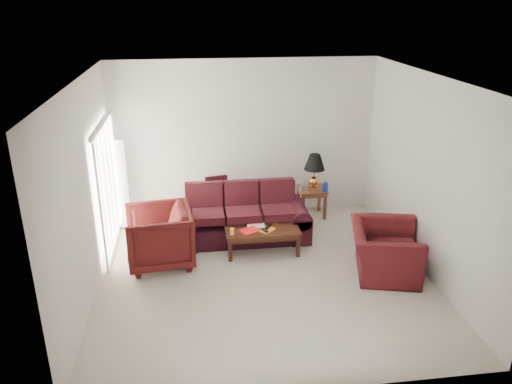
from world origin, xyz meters
TOP-DOWN VIEW (x-y plane):
  - floor at (0.00, 0.00)m, footprint 5.00×5.00m
  - blinds at (-2.42, 1.30)m, footprint 0.10×2.00m
  - sofa at (-0.18, 1.30)m, footprint 2.34×1.07m
  - throw_pillow at (-0.58, 2.05)m, footprint 0.44×0.28m
  - end_table at (1.26, 2.10)m, footprint 0.57×0.57m
  - table_lamp at (1.30, 2.15)m, footprint 0.49×0.49m
  - clock at (1.07, 1.97)m, footprint 0.14×0.07m
  - blue_canister at (1.47, 1.89)m, footprint 0.14×0.14m
  - picture_frame at (1.06, 2.31)m, footprint 0.18×0.18m
  - floor_lamp at (-2.31, 2.09)m, footprint 0.33×0.33m
  - armchair_left at (-1.59, 0.59)m, footprint 1.13×1.11m
  - armchair_right at (1.86, -0.17)m, footprint 1.29×1.39m
  - coffee_table at (0.09, 0.75)m, footprint 1.23×0.62m
  - magazine_red at (-0.13, 0.69)m, footprint 0.37×0.35m
  - magazine_white at (-0.00, 0.85)m, footprint 0.31×0.25m
  - magazine_orange at (0.16, 0.68)m, footprint 0.32×0.32m
  - remote_a at (0.11, 0.63)m, footprint 0.12×0.18m
  - remote_b at (0.19, 0.74)m, footprint 0.16×0.18m
  - yellow_glass at (-0.43, 0.59)m, footprint 0.08×0.08m

SIDE VIEW (x-z plane):
  - floor at x=0.00m, z-range 0.00..0.00m
  - coffee_table at x=0.09m, z-range 0.00..0.43m
  - end_table at x=1.26m, z-range 0.00..0.58m
  - armchair_right at x=1.86m, z-range 0.00..0.76m
  - magazine_orange at x=0.16m, z-range 0.43..0.44m
  - magazine_white at x=0.00m, z-range 0.43..0.45m
  - magazine_red at x=-0.13m, z-range 0.43..0.45m
  - remote_a at x=0.11m, z-range 0.45..0.47m
  - remote_b at x=0.19m, z-range 0.45..0.47m
  - armchair_left at x=-1.59m, z-range 0.00..0.94m
  - sofa at x=-0.18m, z-range 0.00..0.94m
  - yellow_glass at x=-0.43m, z-range 0.43..0.54m
  - clock at x=1.07m, z-range 0.58..0.71m
  - picture_frame at x=1.06m, z-range 0.63..0.67m
  - blue_canister at x=1.47m, z-range 0.58..0.75m
  - throw_pillow at x=-0.58m, z-range 0.51..0.94m
  - floor_lamp at x=-2.31m, z-range 0.00..1.68m
  - table_lamp at x=1.30m, z-range 0.58..1.24m
  - blinds at x=-2.42m, z-range 0.00..2.16m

